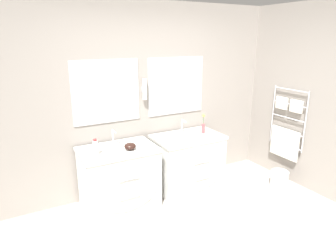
{
  "coord_description": "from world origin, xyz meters",
  "views": [
    {
      "loc": [
        -1.63,
        -1.98,
        2.12
      ],
      "look_at": [
        0.12,
        1.22,
        1.05
      ],
      "focal_mm": 32.0,
      "sensor_mm": 36.0,
      "label": 1
    }
  ],
  "objects_px": {
    "vanity_left": "(120,178)",
    "amenity_bowl": "(130,146)",
    "waste_bin": "(279,178)",
    "toiletry_bottle": "(95,148)",
    "flower_vase": "(203,126)",
    "vanity_right": "(189,162)"
  },
  "relations": [
    {
      "from": "vanity_left",
      "to": "amenity_bowl",
      "type": "bearing_deg",
      "value": -33.3
    },
    {
      "from": "waste_bin",
      "to": "amenity_bowl",
      "type": "bearing_deg",
      "value": 166.61
    },
    {
      "from": "waste_bin",
      "to": "vanity_left",
      "type": "bearing_deg",
      "value": 165.4
    },
    {
      "from": "toiletry_bottle",
      "to": "amenity_bowl",
      "type": "relative_size",
      "value": 1.39
    },
    {
      "from": "flower_vase",
      "to": "waste_bin",
      "type": "distance_m",
      "value": 1.39
    },
    {
      "from": "vanity_left",
      "to": "waste_bin",
      "type": "distance_m",
      "value": 2.35
    },
    {
      "from": "toiletry_bottle",
      "to": "flower_vase",
      "type": "xyz_separation_m",
      "value": [
        1.6,
        0.1,
        0.02
      ]
    },
    {
      "from": "vanity_left",
      "to": "toiletry_bottle",
      "type": "bearing_deg",
      "value": -168.29
    },
    {
      "from": "toiletry_bottle",
      "to": "waste_bin",
      "type": "relative_size",
      "value": 0.79
    },
    {
      "from": "amenity_bowl",
      "to": "waste_bin",
      "type": "relative_size",
      "value": 0.56
    },
    {
      "from": "toiletry_bottle",
      "to": "waste_bin",
      "type": "height_order",
      "value": "toiletry_bottle"
    },
    {
      "from": "vanity_right",
      "to": "amenity_bowl",
      "type": "bearing_deg",
      "value": -175.03
    },
    {
      "from": "toiletry_bottle",
      "to": "flower_vase",
      "type": "relative_size",
      "value": 0.71
    },
    {
      "from": "amenity_bowl",
      "to": "vanity_right",
      "type": "bearing_deg",
      "value": 4.97
    },
    {
      "from": "vanity_right",
      "to": "waste_bin",
      "type": "bearing_deg",
      "value": -25.69
    },
    {
      "from": "vanity_left",
      "to": "toiletry_bottle",
      "type": "height_order",
      "value": "toiletry_bottle"
    },
    {
      "from": "vanity_right",
      "to": "flower_vase",
      "type": "height_order",
      "value": "flower_vase"
    },
    {
      "from": "vanity_right",
      "to": "toiletry_bottle",
      "type": "xyz_separation_m",
      "value": [
        -1.34,
        -0.06,
        0.49
      ]
    },
    {
      "from": "amenity_bowl",
      "to": "flower_vase",
      "type": "relative_size",
      "value": 0.51
    },
    {
      "from": "vanity_left",
      "to": "amenity_bowl",
      "type": "distance_m",
      "value": 0.46
    },
    {
      "from": "flower_vase",
      "to": "waste_bin",
      "type": "xyz_separation_m",
      "value": [
        0.97,
        -0.63,
        -0.79
      ]
    },
    {
      "from": "vanity_right",
      "to": "amenity_bowl",
      "type": "height_order",
      "value": "amenity_bowl"
    }
  ]
}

